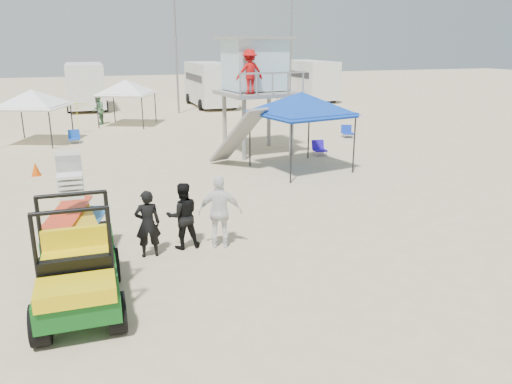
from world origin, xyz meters
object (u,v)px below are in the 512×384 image
object	(u,v)px
utility_cart	(75,262)
lifeguard_tower	(254,69)
surf_trailer	(77,222)
canopy_blue	(302,96)
man_left	(148,224)

from	to	relation	value
utility_cart	lifeguard_tower	bearing A→B (deg)	58.24
utility_cart	lifeguard_tower	world-z (taller)	lifeguard_tower
surf_trailer	canopy_blue	size ratio (longest dim) A/B	0.69
lifeguard_tower	canopy_blue	size ratio (longest dim) A/B	1.37
man_left	canopy_blue	distance (m)	9.41
surf_trailer	lifeguard_tower	world-z (taller)	lifeguard_tower
surf_trailer	canopy_blue	xyz separation A→B (m)	(8.11, 6.10, 1.92)
utility_cart	lifeguard_tower	xyz separation A→B (m)	(7.48, 12.08, 2.66)
lifeguard_tower	canopy_blue	world-z (taller)	lifeguard_tower
man_left	lifeguard_tower	size ratio (longest dim) A/B	0.32
utility_cart	surf_trailer	xyz separation A→B (m)	(0.01, 2.34, -0.06)
utility_cart	canopy_blue	size ratio (longest dim) A/B	0.77
utility_cart	canopy_blue	bearing A→B (deg)	46.13
canopy_blue	utility_cart	bearing A→B (deg)	-133.87
utility_cart	surf_trailer	world-z (taller)	surf_trailer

